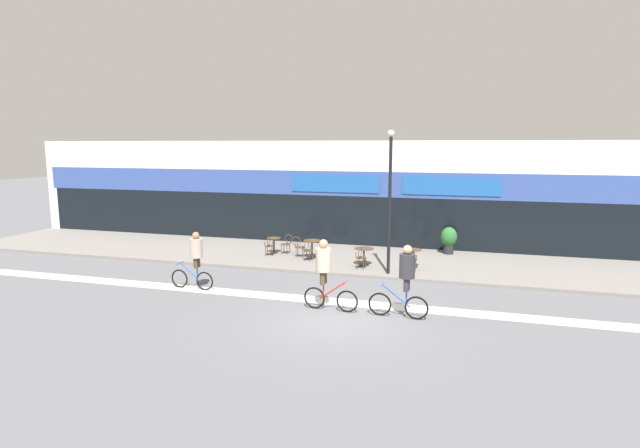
{
  "coord_description": "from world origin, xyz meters",
  "views": [
    {
      "loc": [
        3.28,
        -13.56,
        5.01
      ],
      "look_at": [
        -2.6,
        6.9,
        1.6
      ],
      "focal_mm": 28.0,
      "sensor_mm": 36.0,
      "label": 1
    }
  ],
  "objects_px": {
    "bistro_table_1": "(312,245)",
    "cyclist_0": "(405,276)",
    "bistro_table_2": "(364,253)",
    "bistro_table_3": "(413,255)",
    "cafe_chair_1_near": "(307,249)",
    "cafe_chair_2_near": "(361,256)",
    "lamp_post": "(390,192)",
    "bistro_table_0": "(274,242)",
    "cafe_chair_1_side": "(298,245)",
    "cyclist_1": "(195,256)",
    "cafe_chair_3_near": "(412,258)",
    "cafe_chair_0_near": "(269,244)",
    "cafe_chair_0_side": "(287,243)",
    "planter_pot": "(449,239)",
    "cyclist_2": "(325,269)"
  },
  "relations": [
    {
      "from": "planter_pot",
      "to": "bistro_table_2",
      "type": "bearing_deg",
      "value": -135.55
    },
    {
      "from": "cyclist_2",
      "to": "cafe_chair_1_near",
      "type": "bearing_deg",
      "value": 116.27
    },
    {
      "from": "bistro_table_2",
      "to": "cyclist_0",
      "type": "distance_m",
      "value": 6.02
    },
    {
      "from": "cafe_chair_1_near",
      "to": "planter_pot",
      "type": "relative_size",
      "value": 0.74
    },
    {
      "from": "cafe_chair_3_near",
      "to": "planter_pot",
      "type": "height_order",
      "value": "planter_pot"
    },
    {
      "from": "bistro_table_0",
      "to": "cafe_chair_3_near",
      "type": "distance_m",
      "value": 6.54
    },
    {
      "from": "bistro_table_1",
      "to": "cyclist_0",
      "type": "xyz_separation_m",
      "value": [
        4.7,
        -6.25,
        0.59
      ]
    },
    {
      "from": "cafe_chair_0_near",
      "to": "planter_pot",
      "type": "distance_m",
      "value": 8.07
    },
    {
      "from": "bistro_table_0",
      "to": "cyclist_0",
      "type": "relative_size",
      "value": 0.32
    },
    {
      "from": "bistro_table_2",
      "to": "cyclist_2",
      "type": "xyz_separation_m",
      "value": [
        -0.15,
        -5.45,
        0.66
      ]
    },
    {
      "from": "bistro_table_1",
      "to": "cyclist_1",
      "type": "distance_m",
      "value": 5.94
    },
    {
      "from": "bistro_table_0",
      "to": "cyclist_1",
      "type": "bearing_deg",
      "value": -96.56
    },
    {
      "from": "bistro_table_2",
      "to": "cyclist_2",
      "type": "height_order",
      "value": "cyclist_2"
    },
    {
      "from": "cafe_chair_2_near",
      "to": "cyclist_0",
      "type": "height_order",
      "value": "cyclist_0"
    },
    {
      "from": "bistro_table_1",
      "to": "cyclist_2",
      "type": "xyz_separation_m",
      "value": [
        2.29,
        -6.16,
        0.62
      ]
    },
    {
      "from": "cyclist_0",
      "to": "lamp_post",
      "type": "bearing_deg",
      "value": -72.83
    },
    {
      "from": "cafe_chair_2_near",
      "to": "cyclist_0",
      "type": "relative_size",
      "value": 0.41
    },
    {
      "from": "cyclist_0",
      "to": "cyclist_1",
      "type": "relative_size",
      "value": 1.06
    },
    {
      "from": "cafe_chair_0_near",
      "to": "cafe_chair_1_near",
      "type": "bearing_deg",
      "value": -111.26
    },
    {
      "from": "bistro_table_2",
      "to": "cafe_chair_3_near",
      "type": "relative_size",
      "value": 0.86
    },
    {
      "from": "bistro_table_1",
      "to": "lamp_post",
      "type": "height_order",
      "value": "lamp_post"
    },
    {
      "from": "bistro_table_1",
      "to": "cyclist_0",
      "type": "height_order",
      "value": "cyclist_0"
    },
    {
      "from": "bistro_table_3",
      "to": "lamp_post",
      "type": "distance_m",
      "value": 3.0
    },
    {
      "from": "lamp_post",
      "to": "cyclist_2",
      "type": "relative_size",
      "value": 2.48
    },
    {
      "from": "cafe_chair_1_near",
      "to": "cafe_chair_1_side",
      "type": "relative_size",
      "value": 1.0
    },
    {
      "from": "bistro_table_0",
      "to": "cafe_chair_1_side",
      "type": "xyz_separation_m",
      "value": [
        1.32,
        -0.45,
        0.02
      ]
    },
    {
      "from": "bistro_table_3",
      "to": "planter_pot",
      "type": "bearing_deg",
      "value": 66.6
    },
    {
      "from": "planter_pot",
      "to": "lamp_post",
      "type": "xyz_separation_m",
      "value": [
        -2.11,
        -4.23,
        2.42
      ]
    },
    {
      "from": "cafe_chair_2_near",
      "to": "cafe_chair_3_near",
      "type": "distance_m",
      "value": 2.0
    },
    {
      "from": "cafe_chair_3_near",
      "to": "cyclist_0",
      "type": "distance_m",
      "value": 5.19
    },
    {
      "from": "cyclist_0",
      "to": "cafe_chair_1_near",
      "type": "bearing_deg",
      "value": -46.88
    },
    {
      "from": "cafe_chair_2_near",
      "to": "bistro_table_0",
      "type": "bearing_deg",
      "value": 75.27
    },
    {
      "from": "bistro_table_0",
      "to": "cafe_chair_0_near",
      "type": "bearing_deg",
      "value": -89.03
    },
    {
      "from": "planter_pot",
      "to": "cyclist_2",
      "type": "distance_m",
      "value": 9.3
    },
    {
      "from": "bistro_table_3",
      "to": "cafe_chair_1_side",
      "type": "distance_m",
      "value": 5.05
    },
    {
      "from": "bistro_table_3",
      "to": "bistro_table_1",
      "type": "bearing_deg",
      "value": 173.71
    },
    {
      "from": "cafe_chair_0_near",
      "to": "cafe_chair_0_side",
      "type": "bearing_deg",
      "value": -52.86
    },
    {
      "from": "bistro_table_3",
      "to": "bistro_table_2",
      "type": "bearing_deg",
      "value": -173.42
    },
    {
      "from": "bistro_table_3",
      "to": "cyclist_0",
      "type": "relative_size",
      "value": 0.34
    },
    {
      "from": "bistro_table_1",
      "to": "cyclist_0",
      "type": "bearing_deg",
      "value": -53.06
    },
    {
      "from": "bistro_table_1",
      "to": "cafe_chair_1_near",
      "type": "height_order",
      "value": "cafe_chair_1_near"
    },
    {
      "from": "cyclist_0",
      "to": "bistro_table_3",
      "type": "bearing_deg",
      "value": -83.88
    },
    {
      "from": "bistro_table_0",
      "to": "cafe_chair_1_near",
      "type": "bearing_deg",
      "value": -29.11
    },
    {
      "from": "cyclist_0",
      "to": "cyclist_1",
      "type": "xyz_separation_m",
      "value": [
        -7.31,
        0.94,
        -0.08
      ]
    },
    {
      "from": "cafe_chair_2_near",
      "to": "lamp_post",
      "type": "height_order",
      "value": "lamp_post"
    },
    {
      "from": "bistro_table_1",
      "to": "cyclist_2",
      "type": "relative_size",
      "value": 0.35
    },
    {
      "from": "planter_pot",
      "to": "cyclist_0",
      "type": "relative_size",
      "value": 0.56
    },
    {
      "from": "bistro_table_2",
      "to": "bistro_table_3",
      "type": "height_order",
      "value": "bistro_table_3"
    },
    {
      "from": "cyclist_1",
      "to": "planter_pot",
      "type": "bearing_deg",
      "value": -133.72
    },
    {
      "from": "cafe_chair_2_near",
      "to": "cyclist_1",
      "type": "xyz_separation_m",
      "value": [
        -5.03,
        -3.98,
        0.55
      ]
    }
  ]
}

